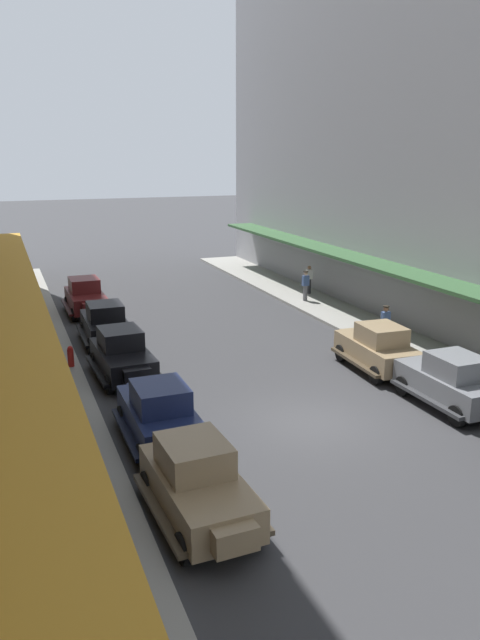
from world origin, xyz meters
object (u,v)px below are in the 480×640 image
Objects in this scene: parked_car_0 at (85,296)px; parked_car_4 at (122,354)px; pedestrian_4 at (51,380)px; parked_car_3 at (451,380)px; parked_car_1 at (159,412)px; fire_hydrant at (71,356)px; pedestrian_0 at (309,279)px; pedestrian_3 at (68,427)px; parked_car_6 at (105,322)px; pedestrian_5 at (385,324)px; pedestrian_2 at (305,285)px; parked_car_5 at (378,347)px; parked_car_2 at (198,481)px; pedestrian_1 at (55,378)px.

parked_car_0 is 0.99× the size of parked_car_4.
pedestrian_4 is at bearing -142.24° from parked_car_4.
parked_car_3 is 2.55× the size of pedestrian_4.
fire_hydrant is at bearing 102.95° from parked_car_1.
pedestrian_0 is 21.95m from pedestrian_3.
pedestrian_0 is (12.73, -0.50, 0.05)m from parked_car_0.
parked_car_6 is 2.56× the size of pedestrian_5.
pedestrian_4 is at bearing 126.82° from parked_car_1.
pedestrian_0 is at bearing 37.44° from pedestrian_4.
parked_car_1 is 7.48m from fire_hydrant.
parked_car_3 reaches higher than pedestrian_2.
parked_car_6 is at bearing 141.25° from parked_car_5.
parked_car_2 is 8.27m from pedestrian_1.
parked_car_0 is 1.00× the size of parked_car_6.
parked_car_4 is 11.26m from pedestrian_5.
fire_hydrant is 16.65m from pedestrian_0.
pedestrian_0 is at bearing 21.97° from parked_car_6.
pedestrian_5 is at bearing -8.07° from fire_hydrant.
pedestrian_2 is at bearing 26.13° from fire_hydrant.
parked_car_2 is at bearing -73.28° from pedestrian_1.
parked_car_0 reaches higher than fire_hydrant.
parked_car_3 is at bearing -105.33° from pedestrian_5.
pedestrian_4 is at bearing -172.45° from pedestrian_5.
pedestrian_2 reaches higher than fire_hydrant.
parked_car_5 is 2.59× the size of pedestrian_5.
parked_car_0 is at bearing 136.81° from pedestrian_5.
parked_car_5 reaches higher than pedestrian_2.
parked_car_4 is at bearing 163.88° from parked_car_5.
parked_car_2 is at bearing -91.25° from parked_car_6.
parked_car_2 reaches higher than pedestrian_4.
pedestrian_5 is at bearing 74.67° from parked_car_3.
parked_car_3 is at bearing -5.53° from parked_car_1.
pedestrian_4 is at bearing 108.21° from parked_car_2.
parked_car_3 reaches higher than pedestrian_0.
parked_car_0 is 15.96m from parked_car_1.
parked_car_2 is 1.01× the size of parked_car_3.
parked_car_4 is at bearing -42.86° from fire_hydrant.
parked_car_0 and parked_car_3 have the same top height.
parked_car_6 is 7.10m from pedestrian_1.
parked_car_4 is at bearing -142.63° from pedestrian_0.
pedestrian_1 is at bearing -144.79° from pedestrian_2.
parked_car_2 is 21.60m from pedestrian_2.
parked_car_0 is 2.61× the size of pedestrian_3.
parked_car_1 is at bearing -77.05° from fire_hydrant.
pedestrian_5 is at bearing -98.66° from pedestrian_0.
pedestrian_1 is (-15.34, -11.67, 0.02)m from pedestrian_0.
parked_car_1 is 1.00× the size of parked_car_3.
pedestrian_3 is at bearing -164.92° from parked_car_5.
parked_car_1 reaches higher than pedestrian_3.
parked_car_2 is 2.58× the size of pedestrian_2.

